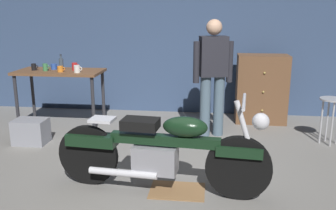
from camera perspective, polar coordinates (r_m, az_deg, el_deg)
ground_plane at (r=4.19m, az=-1.38°, el=-11.04°), size 12.00×12.00×0.00m
back_wall at (r=6.57m, az=2.07°, el=12.23°), size 8.00×0.12×3.10m
workbench at (r=5.93m, az=-16.19°, el=4.02°), size 1.30×0.64×0.90m
motorcycle at (r=3.74m, az=-0.97°, el=-6.79°), size 2.19×0.60×1.00m
person_standing at (r=5.33m, az=6.86°, el=4.87°), size 0.56×0.31×1.67m
shop_stool at (r=5.50m, az=23.65°, el=-0.51°), size 0.32×0.32×0.64m
wooden_dresser at (r=6.22m, az=14.08°, el=2.40°), size 0.80×0.47×1.10m
drip_tray at (r=3.91m, az=1.43°, el=-12.94°), size 0.56×0.40×0.01m
storage_bin at (r=5.48m, az=-20.19°, el=-3.80°), size 0.44×0.32×0.34m
mug_orange_travel at (r=5.76m, az=-16.10°, el=5.30°), size 0.12×0.08×0.09m
mug_blue_enamel at (r=6.03m, az=-17.00°, el=5.61°), size 0.12×0.09×0.09m
mug_green_speckled at (r=5.92m, az=-18.21°, el=5.50°), size 0.11×0.07×0.11m
mug_red_diner at (r=5.86m, az=-14.04°, el=5.72°), size 0.12×0.08×0.11m
mug_black_matte at (r=6.03m, az=-19.78°, el=5.49°), size 0.11×0.07×0.10m
mug_white_ceramic at (r=5.63m, az=-13.71°, el=5.36°), size 0.12×0.09×0.11m
bottle at (r=5.90m, az=-15.98°, el=6.04°), size 0.06×0.06×0.24m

